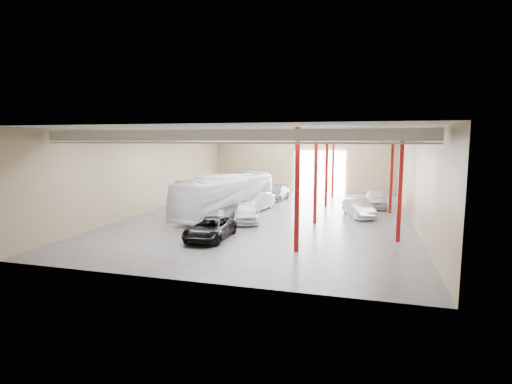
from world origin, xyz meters
The scene contains 8 objects.
depot_shell centered at (0.13, 0.48, 4.98)m, with size 22.12×32.12×7.06m.
coach_bus centered at (-3.82, -0.55, 1.73)m, with size 2.90×12.41×3.46m, color white.
black_sedan centered at (-2.00, -8.64, 0.68)m, with size 2.27×4.92×1.37m, color black.
car_row_a centered at (-1.40, -3.00, 0.77)m, with size 1.81×4.51×1.54m, color silver.
car_row_b centered at (-2.00, 2.20, 0.79)m, with size 1.68×4.82×1.59m, color silver.
car_row_c centered at (-1.73, 9.00, 0.71)m, with size 2.00×4.92×1.43m, color slate.
car_right_near centered at (6.92, 1.49, 0.74)m, with size 1.56×4.48×1.47m, color #B6B7BB.
car_right_far centered at (8.30, 6.69, 0.82)m, with size 1.93×4.79×1.63m, color silver.
Camera 1 is at (7.58, -31.79, 6.33)m, focal length 28.00 mm.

